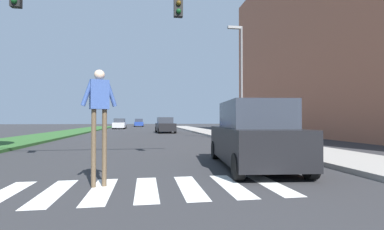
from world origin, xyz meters
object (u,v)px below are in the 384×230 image
traffic_light_gantry (14,19)px  pedestrian_performer (99,109)px  suv_crossing (253,136)px  sedan_far_horizon (139,123)px  sedan_midblock (165,126)px  sedan_distant (120,124)px  street_lamp_right (240,72)px

traffic_light_gantry → pedestrian_performer: (2.81, -2.65, -2.69)m
suv_crossing → sedan_far_horizon: suv_crossing is taller
suv_crossing → sedan_midblock: (-1.05, 22.99, -0.14)m
sedan_midblock → sedan_distant: bearing=113.0°
traffic_light_gantry → pedestrian_performer: traffic_light_gantry is taller
suv_crossing → sedan_distant: 38.04m
street_lamp_right → sedan_midblock: bearing=107.4°
traffic_light_gantry → sedan_far_horizon: size_ratio=1.90×
pedestrian_performer → sedan_far_horizon: (-0.43, 53.68, -0.90)m
traffic_light_gantry → pedestrian_performer: bearing=-43.3°
street_lamp_right → sedan_far_horizon: (-7.61, 41.96, -3.84)m
traffic_light_gantry → suv_crossing: size_ratio=1.83×
traffic_light_gantry → suv_crossing: (6.96, -0.85, -3.42)m
sedan_midblock → sedan_far_horizon: 29.11m
street_lamp_right → pedestrian_performer: 14.06m
street_lamp_right → pedestrian_performer: bearing=-121.5°
street_lamp_right → suv_crossing: (-3.04, -9.93, -3.66)m
traffic_light_gantry → sedan_midblock: 23.19m
pedestrian_performer → street_lamp_right: bearing=58.5°
traffic_light_gantry → suv_crossing: bearing=-7.0°
sedan_midblock → suv_crossing: bearing=-87.4°
traffic_light_gantry → street_lamp_right: street_lamp_right is taller
street_lamp_right → sedan_distant: street_lamp_right is taller
street_lamp_right → sedan_midblock: (-4.09, 13.06, -3.81)m
pedestrian_performer → sedan_midblock: 24.99m
street_lamp_right → sedan_far_horizon: street_lamp_right is taller
pedestrian_performer → sedan_distant: 39.28m
street_lamp_right → pedestrian_performer: (-7.19, -11.72, -2.93)m
traffic_light_gantry → sedan_midblock: traffic_light_gantry is taller
traffic_light_gantry → sedan_distant: size_ratio=1.92×
sedan_midblock → sedan_far_horizon: sedan_midblock is taller
pedestrian_performer → suv_crossing: pedestrian_performer is taller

